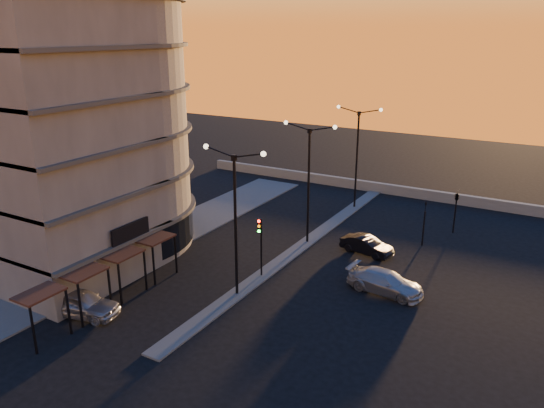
{
  "coord_description": "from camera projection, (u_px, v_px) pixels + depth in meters",
  "views": [
    {
      "loc": [
        16.98,
        -24.99,
        15.95
      ],
      "look_at": [
        -0.75,
        5.73,
        4.3
      ],
      "focal_mm": 35.0,
      "sensor_mm": 36.0,
      "label": 1
    }
  ],
  "objects": [
    {
      "name": "ground",
      "position": [
        237.0,
        295.0,
        33.6
      ],
      "size": [
        120.0,
        120.0,
        0.0
      ],
      "primitive_type": "plane",
      "color": "black",
      "rests_on": "ground"
    },
    {
      "name": "sidewalk_west",
      "position": [
        154.0,
        242.0,
        41.86
      ],
      "size": [
        5.0,
        40.0,
        0.12
      ],
      "primitive_type": "cube",
      "color": "#52524F",
      "rests_on": "ground"
    },
    {
      "name": "median",
      "position": [
        307.0,
        242.0,
        41.81
      ],
      "size": [
        1.2,
        36.0,
        0.12
      ],
      "primitive_type": "cube",
      "color": "#52524F",
      "rests_on": "ground"
    },
    {
      "name": "parapet",
      "position": [
        395.0,
        190.0,
        53.89
      ],
      "size": [
        44.0,
        0.5,
        1.0
      ],
      "primitive_type": "cube",
      "color": "slate",
      "rests_on": "ground"
    },
    {
      "name": "building",
      "position": [
        65.0,
        92.0,
        36.56
      ],
      "size": [
        14.35,
        17.08,
        25.0
      ],
      "color": "#645F58",
      "rests_on": "ground"
    },
    {
      "name": "streetlamp_near",
      "position": [
        235.0,
        211.0,
        31.86
      ],
      "size": [
        4.32,
        0.32,
        9.51
      ],
      "color": "black",
      "rests_on": "ground"
    },
    {
      "name": "streetlamp_mid",
      "position": [
        309.0,
        174.0,
        40.09
      ],
      "size": [
        4.32,
        0.32,
        9.51
      ],
      "color": "black",
      "rests_on": "ground"
    },
    {
      "name": "streetlamp_far",
      "position": [
        357.0,
        150.0,
        48.31
      ],
      "size": [
        4.32,
        0.32,
        9.51
      ],
      "color": "black",
      "rests_on": "ground"
    },
    {
      "name": "traffic_light_main",
      "position": [
        260.0,
        238.0,
        35.07
      ],
      "size": [
        0.28,
        0.44,
        4.25
      ],
      "color": "black",
      "rests_on": "ground"
    },
    {
      "name": "signal_east_a",
      "position": [
        424.0,
        222.0,
        40.72
      ],
      "size": [
        0.13,
        0.16,
        3.6
      ],
      "color": "black",
      "rests_on": "ground"
    },
    {
      "name": "signal_east_b",
      "position": [
        457.0,
        197.0,
        42.93
      ],
      "size": [
        0.42,
        1.99,
        3.6
      ],
      "color": "black",
      "rests_on": "ground"
    },
    {
      "name": "car_hatchback",
      "position": [
        81.0,
        303.0,
        30.95
      ],
      "size": [
        4.92,
        2.82,
        1.57
      ],
      "primitive_type": "imported",
      "rotation": [
        0.0,
        0.0,
        1.79
      ],
      "color": "#A0A1A8",
      "rests_on": "ground"
    },
    {
      "name": "car_sedan",
      "position": [
        366.0,
        245.0,
        39.62
      ],
      "size": [
        4.18,
        2.11,
        1.31
      ],
      "primitive_type": "imported",
      "rotation": [
        0.0,
        0.0,
        1.38
      ],
      "color": "black",
      "rests_on": "ground"
    },
    {
      "name": "car_wagon",
      "position": [
        385.0,
        282.0,
        33.71
      ],
      "size": [
        5.09,
        2.48,
        1.43
      ],
      "primitive_type": "imported",
      "rotation": [
        0.0,
        0.0,
        1.47
      ],
      "color": "#9EA1A6",
      "rests_on": "ground"
    }
  ]
}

